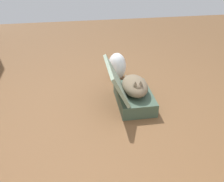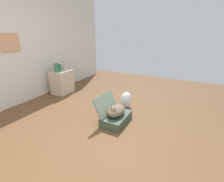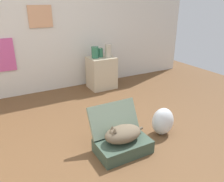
{
  "view_description": "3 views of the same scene",
  "coord_description": "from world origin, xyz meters",
  "px_view_note": "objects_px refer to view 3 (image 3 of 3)",
  "views": [
    {
      "loc": [
        -2.1,
        0.48,
        1.65
      ],
      "look_at": [
        0.11,
        0.13,
        0.29
      ],
      "focal_mm": 40.14,
      "sensor_mm": 36.0,
      "label": 1
    },
    {
      "loc": [
        -2.1,
        -1.31,
        1.58
      ],
      "look_at": [
        0.53,
        0.08,
        0.49
      ],
      "focal_mm": 26.0,
      "sensor_mm": 36.0,
      "label": 2
    },
    {
      "loc": [
        -0.9,
        -2.0,
        1.63
      ],
      "look_at": [
        0.44,
        0.44,
        0.52
      ],
      "focal_mm": 36.38,
      "sensor_mm": 36.0,
      "label": 3
    }
  ],
  "objects_px": {
    "plastic_bag_white": "(163,121)",
    "vase_short": "(108,51)",
    "side_table": "(102,73)",
    "vase_round": "(100,53)",
    "cat": "(123,134)",
    "vase_tall": "(95,52)",
    "suitcase_base": "(123,146)"
  },
  "relations": [
    {
      "from": "side_table",
      "to": "vase_short",
      "type": "height_order",
      "value": "vase_short"
    },
    {
      "from": "plastic_bag_white",
      "to": "vase_round",
      "type": "xyz_separation_m",
      "value": [
        0.07,
        1.95,
        0.52
      ]
    },
    {
      "from": "vase_tall",
      "to": "plastic_bag_white",
      "type": "bearing_deg",
      "value": -88.2
    },
    {
      "from": "suitcase_base",
      "to": "vase_round",
      "type": "relative_size",
      "value": 3.67
    },
    {
      "from": "suitcase_base",
      "to": "cat",
      "type": "height_order",
      "value": "cat"
    },
    {
      "from": "side_table",
      "to": "vase_round",
      "type": "distance_m",
      "value": 0.39
    },
    {
      "from": "cat",
      "to": "vase_round",
      "type": "xyz_separation_m",
      "value": [
        0.73,
        2.04,
        0.46
      ]
    },
    {
      "from": "vase_tall",
      "to": "vase_short",
      "type": "height_order",
      "value": "vase_short"
    },
    {
      "from": "plastic_bag_white",
      "to": "side_table",
      "type": "bearing_deg",
      "value": 88.03
    },
    {
      "from": "suitcase_base",
      "to": "cat",
      "type": "distance_m",
      "value": 0.17
    },
    {
      "from": "cat",
      "to": "plastic_bag_white",
      "type": "distance_m",
      "value": 0.67
    },
    {
      "from": "suitcase_base",
      "to": "side_table",
      "type": "xyz_separation_m",
      "value": [
        0.72,
        2.0,
        0.23
      ]
    },
    {
      "from": "plastic_bag_white",
      "to": "vase_round",
      "type": "relative_size",
      "value": 2.17
    },
    {
      "from": "cat",
      "to": "vase_short",
      "type": "relative_size",
      "value": 2.12
    },
    {
      "from": "plastic_bag_white",
      "to": "side_table",
      "type": "distance_m",
      "value": 1.92
    },
    {
      "from": "vase_short",
      "to": "vase_round",
      "type": "relative_size",
      "value": 1.47
    },
    {
      "from": "cat",
      "to": "side_table",
      "type": "height_order",
      "value": "side_table"
    },
    {
      "from": "plastic_bag_white",
      "to": "vase_short",
      "type": "relative_size",
      "value": 1.48
    },
    {
      "from": "side_table",
      "to": "vase_round",
      "type": "relative_size",
      "value": 3.71
    },
    {
      "from": "cat",
      "to": "plastic_bag_white",
      "type": "bearing_deg",
      "value": 7.58
    },
    {
      "from": "side_table",
      "to": "vase_tall",
      "type": "distance_m",
      "value": 0.43
    },
    {
      "from": "suitcase_base",
      "to": "vase_short",
      "type": "height_order",
      "value": "vase_short"
    },
    {
      "from": "cat",
      "to": "vase_tall",
      "type": "xyz_separation_m",
      "value": [
        0.6,
        2.01,
        0.48
      ]
    },
    {
      "from": "cat",
      "to": "side_table",
      "type": "bearing_deg",
      "value": 70.02
    },
    {
      "from": "plastic_bag_white",
      "to": "side_table",
      "type": "xyz_separation_m",
      "value": [
        0.07,
        1.91,
        0.13
      ]
    },
    {
      "from": "side_table",
      "to": "vase_short",
      "type": "relative_size",
      "value": 2.53
    },
    {
      "from": "side_table",
      "to": "plastic_bag_white",
      "type": "bearing_deg",
      "value": -91.97
    },
    {
      "from": "vase_round",
      "to": "cat",
      "type": "bearing_deg",
      "value": -109.59
    },
    {
      "from": "plastic_bag_white",
      "to": "vase_round",
      "type": "bearing_deg",
      "value": 88.07
    },
    {
      "from": "side_table",
      "to": "vase_short",
      "type": "xyz_separation_m",
      "value": [
        0.13,
        -0.05,
        0.43
      ]
    },
    {
      "from": "cat",
      "to": "vase_tall",
      "type": "height_order",
      "value": "vase_tall"
    },
    {
      "from": "vase_tall",
      "to": "vase_round",
      "type": "relative_size",
      "value": 1.29
    }
  ]
}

